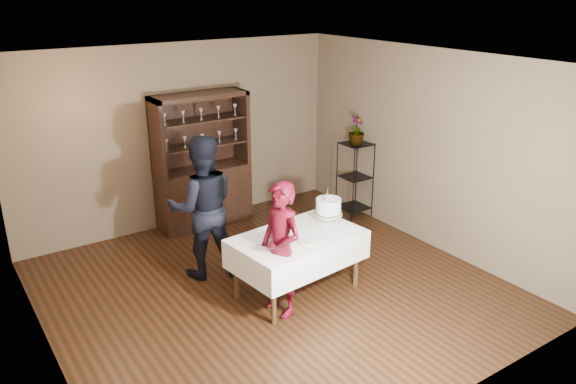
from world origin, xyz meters
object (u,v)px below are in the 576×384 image
object	(u,v)px
cake_table	(297,249)
cake	(328,207)
china_hutch	(203,182)
man	(202,207)
potted_plant	(356,130)
plant_etagere	(355,177)
woman	(281,249)

from	to	relation	value
cake_table	cake	distance (m)	0.66
china_hutch	man	xyz separation A→B (m)	(-0.70, -1.44, 0.24)
man	potted_plant	world-z (taller)	man
plant_etagere	woman	distance (m)	2.98
woman	potted_plant	distance (m)	2.98
plant_etagere	cake	size ratio (longest dim) A/B	2.57
man	cake	size ratio (longest dim) A/B	3.86
plant_etagere	potted_plant	world-z (taller)	potted_plant
plant_etagere	potted_plant	size ratio (longest dim) A/B	2.79
woman	cake	size ratio (longest dim) A/B	3.28
china_hutch	man	bearing A→B (deg)	-115.84
cake_table	man	distance (m)	1.29
potted_plant	plant_etagere	bearing A→B (deg)	42.24
woman	cake	world-z (taller)	woman
plant_etagere	cake_table	distance (m)	2.53
potted_plant	cake	bearing A→B (deg)	-139.90
cake_table	woman	world-z (taller)	woman
china_hutch	cake_table	xyz separation A→B (m)	(-0.01, -2.48, -0.10)
cake_table	woman	size ratio (longest dim) A/B	1.02
cake	potted_plant	distance (m)	2.02
plant_etagere	potted_plant	distance (m)	0.75
plant_etagere	man	size ratio (longest dim) A/B	0.67
china_hutch	potted_plant	world-z (taller)	china_hutch
plant_etagere	cake	bearing A→B (deg)	-139.83
woman	cake	distance (m)	1.00
plant_etagere	china_hutch	bearing A→B (deg)	153.17
man	potted_plant	xyz separation A→B (m)	(2.73, 0.34, 0.50)
woman	cake	bearing A→B (deg)	103.36
man	potted_plant	distance (m)	2.80
china_hutch	potted_plant	distance (m)	2.42
cake_table	potted_plant	xyz separation A→B (m)	(2.04, 1.39, 0.84)
man	cake_table	bearing A→B (deg)	141.58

